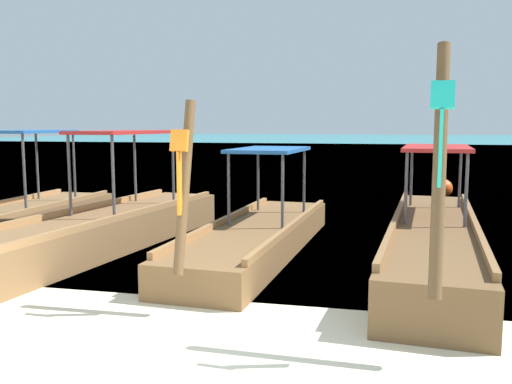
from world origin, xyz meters
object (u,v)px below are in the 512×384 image
object	(u,v)px
longtail_boat_violet_ribbon	(11,219)
mooring_buoy_near	(443,188)
longtail_boat_turquoise_ribbon	(434,240)
longtail_boat_yellow_ribbon	(99,230)
longtail_boat_orange_ribbon	(258,235)

from	to	relation	value
longtail_boat_violet_ribbon	mooring_buoy_near	bearing A→B (deg)	40.77
mooring_buoy_near	longtail_boat_turquoise_ribbon	bearing A→B (deg)	-97.02
longtail_boat_yellow_ribbon	longtail_boat_orange_ribbon	bearing A→B (deg)	9.68
longtail_boat_violet_ribbon	longtail_boat_yellow_ribbon	distance (m)	2.52
longtail_boat_yellow_ribbon	mooring_buoy_near	size ratio (longest dim) A/B	12.79
longtail_boat_violet_ribbon	longtail_boat_yellow_ribbon	xyz separation A→B (m)	(2.37, -0.86, 0.04)
longtail_boat_orange_ribbon	longtail_boat_turquoise_ribbon	size ratio (longest dim) A/B	0.83
longtail_boat_violet_ribbon	longtail_boat_orange_ribbon	xyz separation A→B (m)	(5.05, -0.40, -0.02)
longtail_boat_orange_ribbon	mooring_buoy_near	size ratio (longest dim) A/B	11.21
longtail_boat_violet_ribbon	longtail_boat_turquoise_ribbon	world-z (taller)	longtail_boat_turquoise_ribbon
longtail_boat_orange_ribbon	mooring_buoy_near	bearing A→B (deg)	64.57
longtail_boat_yellow_ribbon	mooring_buoy_near	world-z (taller)	longtail_boat_yellow_ribbon
longtail_boat_violet_ribbon	mooring_buoy_near	size ratio (longest dim) A/B	10.96
longtail_boat_turquoise_ribbon	mooring_buoy_near	bearing A→B (deg)	82.98
longtail_boat_yellow_ribbon	longtail_boat_turquoise_ribbon	distance (m)	5.53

